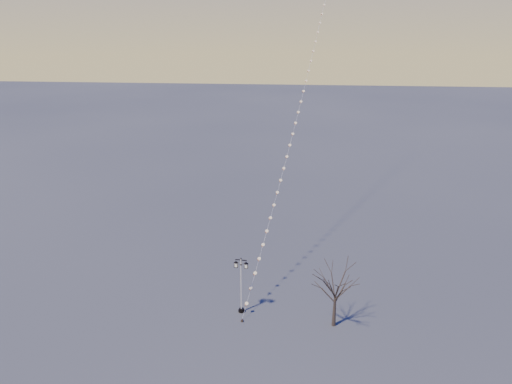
# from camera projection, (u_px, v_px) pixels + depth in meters

# --- Properties ---
(ground) EXTENTS (300.00, 300.00, 0.00)m
(ground) POSITION_uv_depth(u_px,v_px,m) (261.00, 325.00, 33.70)
(ground) COLOR #444545
(ground) RESTS_ON ground
(street_lamp) EXTENTS (1.12, 0.49, 4.40)m
(street_lamp) POSITION_uv_depth(u_px,v_px,m) (241.00, 282.00, 34.53)
(street_lamp) COLOR black
(street_lamp) RESTS_ON ground
(bare_tree) EXTENTS (2.67, 2.67, 4.44)m
(bare_tree) POSITION_uv_depth(u_px,v_px,m) (336.00, 287.00, 32.68)
(bare_tree) COLOR #352A21
(bare_tree) RESTS_ON ground
(kite_train) EXTENTS (8.46, 38.63, 33.00)m
(kite_train) POSITION_uv_depth(u_px,v_px,m) (307.00, 65.00, 46.26)
(kite_train) COLOR black
(kite_train) RESTS_ON ground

